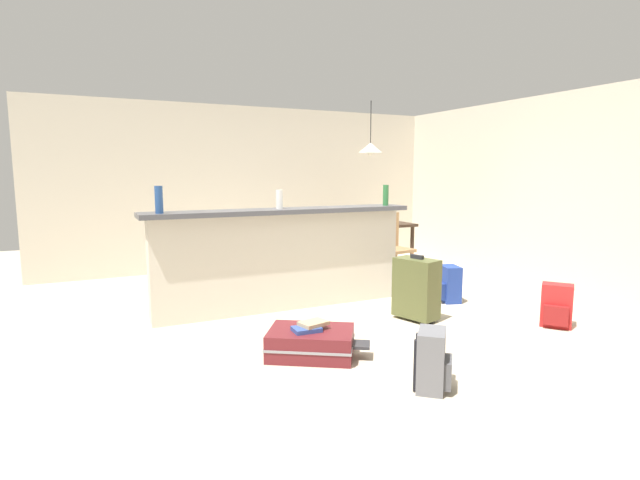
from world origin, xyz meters
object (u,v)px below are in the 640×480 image
dining_table (372,229)px  book_stack (310,326)px  bottle_white (279,199)px  backpack_red (557,306)px  bottle_blue (159,200)px  dining_chair_near_partition (392,243)px  backpack_grey (432,361)px  pendant_lamp (370,148)px  suitcase_upright_olive (416,288)px  backpack_blue (449,284)px  bottle_green (386,195)px  suitcase_flat_maroon (311,343)px

dining_table → book_stack: (-2.28, -2.72, -0.39)m
bottle_white → backpack_red: (2.19, -1.73, -1.00)m
bottle_blue → book_stack: size_ratio=0.84×
dining_chair_near_partition → backpack_grey: dining_chair_near_partition is taller
bottle_blue → pendant_lamp: pendant_lamp is taller
suitcase_upright_olive → book_stack: size_ratio=2.15×
suitcase_upright_olive → book_stack: 1.47m
backpack_blue → pendant_lamp: bearing=89.6°
dining_chair_near_partition → suitcase_upright_olive: (-0.85, -1.69, -0.19)m
dining_chair_near_partition → bottle_green: bearing=-129.2°
book_stack → suitcase_flat_maroon: bearing=30.1°
suitcase_upright_olive → backpack_blue: size_ratio=1.60×
backpack_red → dining_chair_near_partition: bearing=95.4°
backpack_grey → book_stack: 1.05m
suitcase_upright_olive → backpack_red: bearing=-35.6°
bottle_blue → backpack_red: bottle_blue is taller
bottle_white → pendant_lamp: bearing=33.4°
bottle_green → book_stack: size_ratio=0.78×
bottle_white → pendant_lamp: 2.36m
bottle_white → suitcase_flat_maroon: bottle_white is taller
bottle_green → backpack_blue: 1.27m
backpack_grey → pendant_lamp: bearing=64.7°
suitcase_upright_olive → backpack_blue: 0.90m
dining_table → suitcase_flat_maroon: size_ratio=1.25×
bottle_blue → backpack_grey: bearing=-57.7°
backpack_grey → suitcase_upright_olive: suitcase_upright_olive is taller
dining_table → suitcase_flat_maroon: (-2.26, -2.71, -0.54)m
dining_table → backpack_blue: dining_table is taller
bottle_white → backpack_red: bearing=-38.4°
pendant_lamp → suitcase_upright_olive: 2.79m
bottle_blue → backpack_grey: bottle_blue is taller
bottle_blue → suitcase_upright_olive: (2.34, -0.90, -0.90)m
bottle_green → backpack_grey: bearing=-115.9°
bottle_white → backpack_grey: bearing=-84.9°
backpack_grey → book_stack: (-0.50, 0.93, 0.05)m
backpack_red → backpack_blue: size_ratio=1.00×
bottle_blue → suitcase_upright_olive: bottle_blue is taller
pendant_lamp → suitcase_flat_maroon: bearing=-129.5°
bottle_blue → backpack_blue: size_ratio=0.62×
dining_table → bottle_green: bearing=-116.1°
backpack_red → backpack_grey: 2.07m
backpack_red → suitcase_flat_maroon: bearing=172.1°
bottle_white → backpack_grey: bottle_white is taller
pendant_lamp → backpack_red: (0.29, -2.98, -1.64)m
dining_table → backpack_blue: (-0.10, -1.86, -0.44)m
bottle_white → suitcase_flat_maroon: bearing=-101.2°
suitcase_flat_maroon → book_stack: bearing=-149.9°
dining_table → suitcase_flat_maroon: 3.57m
suitcase_flat_maroon → suitcase_upright_olive: suitcase_upright_olive is taller
dining_chair_near_partition → backpack_blue: size_ratio=2.21×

